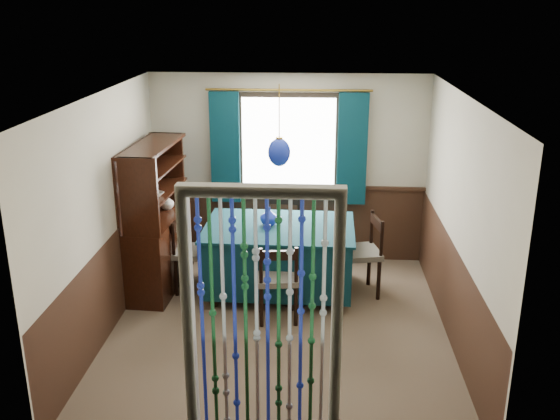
# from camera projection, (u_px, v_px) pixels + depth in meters

# --- Properties ---
(floor) EXTENTS (4.00, 4.00, 0.00)m
(floor) POSITION_uv_depth(u_px,v_px,m) (279.00, 329.00, 6.72)
(floor) COLOR brown
(floor) RESTS_ON ground
(ceiling) EXTENTS (4.00, 4.00, 0.00)m
(ceiling) POSITION_uv_depth(u_px,v_px,m) (279.00, 96.00, 5.92)
(ceiling) COLOR silver
(ceiling) RESTS_ON ground
(wall_back) EXTENTS (3.60, 0.00, 3.60)m
(wall_back) POSITION_uv_depth(u_px,v_px,m) (289.00, 169.00, 8.21)
(wall_back) COLOR #BEB49B
(wall_back) RESTS_ON ground
(wall_front) EXTENTS (3.60, 0.00, 3.60)m
(wall_front) POSITION_uv_depth(u_px,v_px,m) (261.00, 313.00, 4.43)
(wall_front) COLOR #BEB49B
(wall_front) RESTS_ON ground
(wall_left) EXTENTS (0.00, 4.00, 4.00)m
(wall_left) POSITION_uv_depth(u_px,v_px,m) (105.00, 216.00, 6.43)
(wall_left) COLOR #BEB49B
(wall_left) RESTS_ON ground
(wall_right) EXTENTS (0.00, 4.00, 4.00)m
(wall_right) POSITION_uv_depth(u_px,v_px,m) (459.00, 223.00, 6.22)
(wall_right) COLOR #BEB49B
(wall_right) RESTS_ON ground
(wainscot_back) EXTENTS (3.60, 0.00, 3.60)m
(wainscot_back) POSITION_uv_depth(u_px,v_px,m) (288.00, 223.00, 8.44)
(wainscot_back) COLOR #372015
(wainscot_back) RESTS_ON ground
(wainscot_front) EXTENTS (3.60, 0.00, 3.60)m
(wainscot_front) POSITION_uv_depth(u_px,v_px,m) (262.00, 401.00, 4.68)
(wainscot_front) COLOR #372015
(wainscot_front) RESTS_ON ground
(wainscot_left) EXTENTS (0.00, 4.00, 4.00)m
(wainscot_left) POSITION_uv_depth(u_px,v_px,m) (113.00, 282.00, 6.67)
(wainscot_left) COLOR #372015
(wainscot_left) RESTS_ON ground
(wainscot_right) EXTENTS (0.00, 4.00, 4.00)m
(wainscot_right) POSITION_uv_depth(u_px,v_px,m) (451.00, 291.00, 6.46)
(wainscot_right) COLOR #372015
(wainscot_right) RESTS_ON ground
(window) EXTENTS (1.32, 0.12, 1.42)m
(window) POSITION_uv_depth(u_px,v_px,m) (289.00, 148.00, 8.07)
(window) COLOR black
(window) RESTS_ON wall_back
(doorway) EXTENTS (1.16, 0.12, 2.18)m
(doorway) POSITION_uv_depth(u_px,v_px,m) (262.00, 334.00, 4.55)
(doorway) COLOR silver
(doorway) RESTS_ON ground
(dining_table) EXTENTS (1.77, 1.24, 0.85)m
(dining_table) POSITION_uv_depth(u_px,v_px,m) (279.00, 255.00, 7.43)
(dining_table) COLOR #0A2A33
(dining_table) RESTS_ON floor
(chair_near) EXTENTS (0.50, 0.48, 0.92)m
(chair_near) POSITION_uv_depth(u_px,v_px,m) (278.00, 279.00, 6.77)
(chair_near) COLOR black
(chair_near) RESTS_ON floor
(chair_far) EXTENTS (0.51, 0.49, 0.98)m
(chair_far) POSITION_uv_depth(u_px,v_px,m) (282.00, 231.00, 8.09)
(chair_far) COLOR black
(chair_far) RESTS_ON floor
(chair_left) EXTENTS (0.46, 0.48, 0.92)m
(chair_left) POSITION_uv_depth(u_px,v_px,m) (191.00, 252.00, 7.49)
(chair_left) COLOR black
(chair_left) RESTS_ON floor
(chair_right) EXTENTS (0.55, 0.57, 0.98)m
(chair_right) POSITION_uv_depth(u_px,v_px,m) (362.00, 253.00, 7.39)
(chair_right) COLOR black
(chair_right) RESTS_ON floor
(sideboard) EXTENTS (0.55, 1.39, 1.79)m
(sideboard) POSITION_uv_depth(u_px,v_px,m) (158.00, 239.00, 7.56)
(sideboard) COLOR black
(sideboard) RESTS_ON floor
(pendant_lamp) EXTENTS (0.26, 0.26, 0.92)m
(pendant_lamp) POSITION_uv_depth(u_px,v_px,m) (279.00, 152.00, 7.03)
(pendant_lamp) COLOR olive
(pendant_lamp) RESTS_ON ceiling
(vase_table) EXTENTS (0.23, 0.23, 0.20)m
(vase_table) POSITION_uv_depth(u_px,v_px,m) (269.00, 217.00, 7.33)
(vase_table) COLOR navy
(vase_table) RESTS_ON dining_table
(bowl_shelf) EXTENTS (0.28, 0.28, 0.05)m
(bowl_shelf) POSITION_uv_depth(u_px,v_px,m) (155.00, 194.00, 7.16)
(bowl_shelf) COLOR beige
(bowl_shelf) RESTS_ON sideboard
(vase_sideboard) EXTENTS (0.25, 0.25, 0.20)m
(vase_sideboard) POSITION_uv_depth(u_px,v_px,m) (167.00, 201.00, 7.74)
(vase_sideboard) COLOR beige
(vase_sideboard) RESTS_ON sideboard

